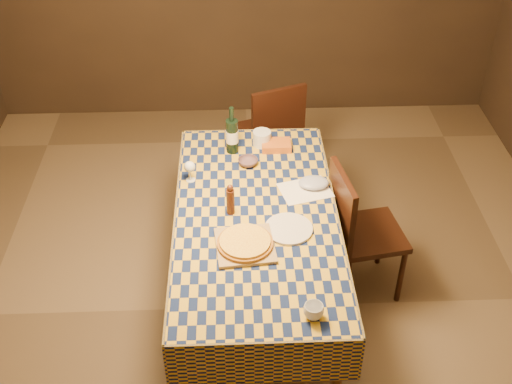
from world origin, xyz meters
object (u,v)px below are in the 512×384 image
Objects in this scene: pizza at (245,242)px; wine_bottle at (232,135)px; cutting_board at (245,245)px; bowl at (248,162)px; dining_table at (256,225)px; white_plate at (289,229)px; chair_far at (272,130)px; chair_right at (357,227)px.

wine_bottle is at bearing 93.59° from pizza.
wine_bottle is at bearing 93.59° from cutting_board.
wine_bottle reaches higher than bowl.
white_plate is (0.17, -0.13, 0.08)m from dining_table.
chair_far is (0.24, 1.56, -0.28)m from pizza.
pizza reaches higher than white_plate.
wine_bottle is 0.98m from chair_right.
pizza is 1.60m from chair_far.
cutting_board reaches higher than dining_table.
pizza is at bearing -148.92° from chair_right.
cutting_board is (-0.07, -0.26, 0.09)m from dining_table.
pizza is at bearing -86.41° from wine_bottle.
chair_right is (0.63, 0.16, -0.17)m from dining_table.
cutting_board is at bearing -152.30° from white_plate.
bowl is at bearing 93.72° from dining_table.
chair_far is (0.17, 1.30, -0.17)m from dining_table.
white_plate is at bearing 27.70° from cutting_board.
dining_table is at bearing 74.81° from cutting_board.
chair_far reaches higher than cutting_board.
wine_bottle is 0.35× the size of chair_far.
dining_table is at bearing 142.42° from white_plate.
white_plate is at bearing -89.79° from chair_far.
pizza is at bearing -98.78° from chair_far.
pizza is at bearing -105.19° from dining_table.
bowl is 0.39× the size of wine_bottle.
wine_bottle is at bearing 110.90° from white_plate.
pizza is 0.93m from wine_bottle.
chair_far is at bearing 90.21° from white_plate.
bowl is at bearing 107.98° from white_plate.
cutting_board is at bearing -86.41° from wine_bottle.
bowl is 0.14× the size of chair_right.
pizza is 0.40× the size of chair_far.
white_plate is at bearing -69.10° from wine_bottle.
chair_right is (0.66, -0.35, -0.27)m from bowl.
bowl is (-0.03, 0.50, 0.10)m from dining_table.
pizza is at bearing -152.30° from white_plate.
pizza is 2.98× the size of bowl.
dining_table is 14.67× the size of bowl.
wine_bottle reaches higher than dining_table.
chair_right is at bearing -68.02° from chair_far.
white_plate is at bearing -147.19° from chair_right.
white_plate is 0.29× the size of chair_right.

